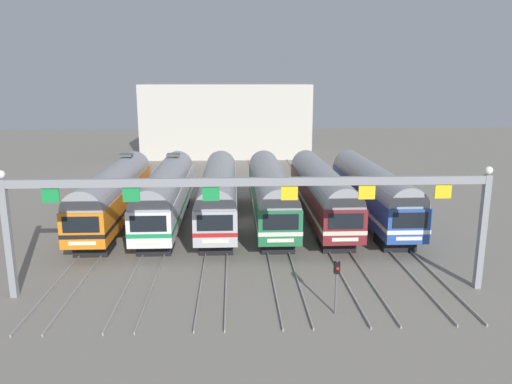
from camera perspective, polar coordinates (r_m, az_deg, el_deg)
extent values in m
plane|color=gray|center=(40.67, -1.31, -3.60)|extent=(160.00, 160.00, 0.00)
cube|color=gray|center=(58.06, -12.77, 1.16)|extent=(0.07, 70.00, 0.15)
cube|color=gray|center=(57.83, -11.37, 1.18)|extent=(0.07, 70.00, 0.15)
cube|color=gray|center=(57.47, -8.68, 1.21)|extent=(0.07, 70.00, 0.15)
cube|color=gray|center=(57.34, -7.26, 1.23)|extent=(0.07, 70.00, 0.15)
cube|color=gray|center=(57.18, -4.53, 1.26)|extent=(0.07, 70.00, 0.15)
cube|color=gray|center=(57.15, -3.09, 1.28)|extent=(0.07, 70.00, 0.15)
cube|color=gray|center=(57.20, -0.35, 1.30)|extent=(0.07, 70.00, 0.15)
cube|color=gray|center=(57.27, 1.08, 1.32)|extent=(0.07, 70.00, 0.15)
cube|color=gray|center=(57.51, 3.80, 1.34)|extent=(0.07, 70.00, 0.15)
cube|color=gray|center=(57.69, 5.22, 1.35)|extent=(0.07, 70.00, 0.15)
cube|color=gray|center=(58.12, 7.88, 1.37)|extent=(0.07, 70.00, 0.15)
cube|color=gray|center=(58.40, 9.27, 1.38)|extent=(0.07, 70.00, 0.15)
cube|color=orange|center=(41.20, -15.96, -0.69)|extent=(2.85, 18.00, 2.35)
cube|color=black|center=(41.28, -15.93, -1.16)|extent=(2.88, 18.02, 0.28)
cylinder|color=gray|center=(40.95, -16.06, 0.91)|extent=(2.74, 17.64, 2.74)
cube|color=black|center=(32.67, -19.56, -3.57)|extent=(2.28, 0.06, 1.03)
cube|color=silver|center=(33.02, -19.40, -5.61)|extent=(1.71, 0.05, 0.24)
cube|color=black|center=(35.78, -18.06, -5.69)|extent=(2.28, 2.60, 1.05)
cube|color=black|center=(47.57, -14.14, -0.91)|extent=(2.28, 2.60, 1.05)
cube|color=#4C4C51|center=(45.53, -14.75, 4.13)|extent=(1.10, 1.10, 0.20)
cube|color=white|center=(40.44, -10.21, -0.64)|extent=(2.85, 18.00, 2.35)
cube|color=#198C4C|center=(40.53, -10.19, -1.12)|extent=(2.88, 18.02, 0.28)
cylinder|color=gray|center=(40.19, -10.28, 0.99)|extent=(2.74, 17.64, 2.74)
cube|color=black|center=(31.70, -12.32, -3.60)|extent=(2.28, 0.06, 1.03)
cube|color=silver|center=(32.06, -12.22, -5.70)|extent=(1.71, 0.05, 0.24)
cube|color=black|center=(34.91, -11.42, -5.76)|extent=(2.28, 2.60, 1.05)
cube|color=black|center=(46.92, -9.15, -0.87)|extent=(2.28, 2.60, 1.05)
cube|color=#4C4C51|center=(44.84, -9.53, 4.25)|extent=(1.10, 1.10, 0.20)
cube|color=#B2B5BA|center=(40.10, -4.30, -0.58)|extent=(2.85, 18.00, 2.35)
cube|color=#B21E1E|center=(40.19, -4.29, -1.07)|extent=(2.88, 18.02, 0.28)
cylinder|color=gray|center=(39.85, -4.33, 1.06)|extent=(2.74, 17.64, 2.74)
cube|color=black|center=(31.27, -4.76, -3.58)|extent=(2.28, 0.06, 1.03)
cube|color=silver|center=(31.63, -4.72, -5.70)|extent=(1.71, 0.05, 0.24)
cube|color=black|center=(34.51, -4.54, -5.76)|extent=(2.28, 2.60, 1.05)
cube|color=black|center=(46.62, -4.06, -0.82)|extent=(2.28, 2.60, 1.05)
cube|color=#236B42|center=(40.19, 1.64, -0.52)|extent=(2.85, 18.00, 2.35)
cube|color=silver|center=(40.28, 1.64, -1.01)|extent=(2.88, 18.02, 0.28)
cylinder|color=gray|center=(39.94, 1.65, 1.12)|extent=(2.74, 17.64, 2.74)
cube|color=black|center=(31.38, 2.87, -3.48)|extent=(2.28, 0.06, 1.03)
cube|color=silver|center=(31.75, 2.85, -5.60)|extent=(1.71, 0.05, 0.24)
cube|color=black|center=(34.62, 2.40, -5.67)|extent=(2.28, 2.60, 1.05)
cube|color=black|center=(46.70, 1.06, -0.77)|extent=(2.28, 2.60, 1.05)
cube|color=maroon|center=(40.71, 7.50, -0.45)|extent=(2.85, 18.00, 2.35)
cube|color=beige|center=(40.80, 7.48, -0.93)|extent=(2.88, 18.02, 0.28)
cylinder|color=gray|center=(40.46, 7.55, 1.17)|extent=(2.74, 17.64, 2.74)
cube|color=black|center=(32.05, 10.32, -3.33)|extent=(2.28, 0.06, 1.03)
cube|color=silver|center=(32.40, 10.23, -5.41)|extent=(1.71, 0.05, 0.24)
cube|color=black|center=(35.22, 9.20, -5.50)|extent=(2.28, 2.60, 1.05)
cube|color=black|center=(47.15, 6.11, -0.71)|extent=(2.28, 2.60, 1.05)
cube|color=#284C9E|center=(41.65, 13.15, -0.38)|extent=(2.85, 18.00, 2.35)
cube|color=white|center=(41.73, 13.13, -0.86)|extent=(2.88, 18.02, 0.28)
cylinder|color=gray|center=(41.40, 13.23, 1.20)|extent=(2.74, 17.64, 2.74)
cube|color=black|center=(33.22, 17.35, -3.14)|extent=(2.28, 0.06, 1.03)
cube|color=silver|center=(33.57, 17.21, -5.15)|extent=(1.71, 0.05, 0.24)
cube|color=black|center=(36.29, 15.68, -5.27)|extent=(2.28, 2.60, 1.05)
cube|color=black|center=(47.96, 11.04, -0.64)|extent=(2.28, 2.60, 1.05)
cube|color=gray|center=(29.34, -26.63, -4.91)|extent=(0.36, 0.36, 6.50)
cube|color=gray|center=(30.10, 24.61, -4.29)|extent=(0.36, 0.36, 6.50)
cube|color=gray|center=(26.05, -0.67, 1.20)|extent=(25.63, 0.32, 0.44)
cube|color=#198C3F|center=(27.85, -22.61, -0.34)|extent=(0.90, 0.08, 0.80)
cube|color=#198C3F|center=(26.71, -14.18, -0.27)|extent=(0.90, 0.08, 0.80)
cube|color=#198C3F|center=(26.19, -5.22, -0.18)|extent=(0.90, 0.08, 0.80)
cube|color=yellow|center=(26.33, 3.87, -0.08)|extent=(0.90, 0.08, 0.80)
cube|color=yellow|center=(27.12, 12.65, 0.01)|extent=(0.90, 0.08, 0.80)
cube|color=yellow|center=(28.50, 20.76, 0.09)|extent=(0.90, 0.08, 0.80)
sphere|color=white|center=(28.55, -27.33, 1.81)|extent=(0.44, 0.44, 0.44)
sphere|color=white|center=(29.33, 25.24, 2.27)|extent=(0.44, 0.44, 0.44)
cylinder|color=#59595E|center=(25.34, 9.22, -10.82)|extent=(0.12, 0.12, 2.82)
cube|color=black|center=(24.94, 9.31, -8.59)|extent=(0.28, 0.24, 0.60)
sphere|color=red|center=(24.81, 9.37, -8.71)|extent=(0.18, 0.18, 0.18)
cube|color=beige|center=(76.63, -3.43, 8.25)|extent=(24.98, 10.00, 10.82)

